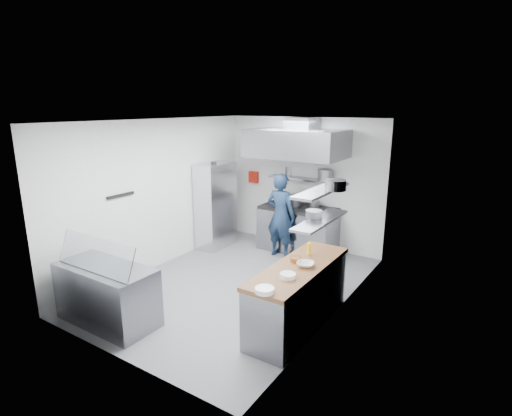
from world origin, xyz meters
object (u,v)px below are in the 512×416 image
Objects in this scene: display_case at (107,294)px; chef at (281,216)px; gas_range at (298,230)px; wire_rack at (216,206)px.

chef is at bearing 77.46° from display_case.
chef reaches higher than gas_range.
chef reaches higher than display_case.
gas_range is at bearing -105.58° from chef.
display_case is at bearing -103.05° from gas_range.
chef is (-0.15, -0.50, 0.42)m from gas_range.
gas_range is 0.92× the size of chef.
gas_range reaches higher than display_case.
chef is at bearing 9.19° from wire_rack.
display_case is (-0.95, -4.10, -0.03)m from gas_range.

